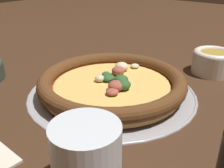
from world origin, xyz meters
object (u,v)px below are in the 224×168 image
(pizza_tray, at_px, (112,92))
(drinking_cup, at_px, (87,160))
(bowl_near, at_px, (213,61))
(pizza, at_px, (112,83))

(pizza_tray, relative_size, drinking_cup, 3.84)
(pizza_tray, bearing_deg, bowl_near, 64.61)
(pizza_tray, xyz_separation_m, bowl_near, (0.12, 0.25, 0.03))
(pizza, bearing_deg, pizza_tray, -98.00)
(bowl_near, bearing_deg, pizza, -115.42)
(bowl_near, distance_m, drinking_cup, 0.47)
(pizza, relative_size, bowl_near, 3.07)
(pizza, distance_m, drinking_cup, 0.26)
(pizza, relative_size, drinking_cup, 3.35)
(pizza_tray, height_order, bowl_near, bowl_near)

